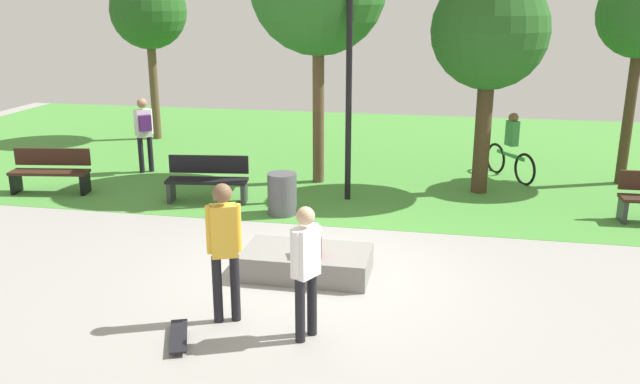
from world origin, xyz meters
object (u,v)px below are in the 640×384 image
(tree_slender_maple, at_px, (149,12))
(trash_bin, at_px, (282,194))
(skateboard_by_ledge, at_px, (179,336))
(skater_watching, at_px, (224,242))
(cyclist_on_bicycle, at_px, (511,151))
(skater_performing_trick, at_px, (306,263))
(park_bench_far_right, at_px, (51,170))
(park_bench_center_lawn, at_px, (208,178))
(concrete_ledge, at_px, (307,262))
(lamp_post, at_px, (349,56))
(pedestrian_with_backpack, at_px, (144,128))
(tree_broad_elm, at_px, (490,33))
(backpack_on_ledge, at_px, (313,245))

(tree_slender_maple, relative_size, trash_bin, 5.86)
(skateboard_by_ledge, distance_m, trash_bin, 4.89)
(skater_watching, xyz_separation_m, cyclist_on_bicycle, (4.04, 7.78, -0.43))
(skater_performing_trick, bearing_deg, park_bench_far_right, 142.62)
(skateboard_by_ledge, height_order, trash_bin, trash_bin)
(trash_bin, height_order, cyclist_on_bicycle, cyclist_on_bicycle)
(park_bench_center_lawn, xyz_separation_m, cyclist_on_bicycle, (6.06, 3.01, 0.15))
(concrete_ledge, distance_m, lamp_post, 4.70)
(pedestrian_with_backpack, bearing_deg, lamp_post, -13.73)
(tree_broad_elm, height_order, cyclist_on_bicycle, tree_broad_elm)
(backpack_on_ledge, relative_size, pedestrian_with_backpack, 0.18)
(tree_broad_elm, relative_size, trash_bin, 5.64)
(tree_broad_elm, bearing_deg, cyclist_on_bicycle, 61.00)
(park_bench_far_right, distance_m, cyclist_on_bicycle, 9.98)
(skater_watching, relative_size, tree_broad_elm, 0.40)
(concrete_ledge, distance_m, cyclist_on_bicycle, 7.05)
(skater_performing_trick, bearing_deg, concrete_ledge, 101.99)
(skateboard_by_ledge, relative_size, park_bench_center_lawn, 0.50)
(skater_watching, bearing_deg, tree_slender_maple, 118.66)
(skater_performing_trick, relative_size, skater_watching, 0.92)
(concrete_ledge, height_order, lamp_post, lamp_post)
(tree_slender_maple, height_order, lamp_post, lamp_post)
(concrete_ledge, height_order, backpack_on_ledge, backpack_on_ledge)
(backpack_on_ledge, relative_size, tree_slender_maple, 0.07)
(skateboard_by_ledge, bearing_deg, skater_performing_trick, 14.29)
(skater_watching, height_order, skateboard_by_ledge, skater_watching)
(backpack_on_ledge, xyz_separation_m, skater_watching, (-0.81, -1.44, 0.53))
(concrete_ledge, relative_size, pedestrian_with_backpack, 1.07)
(backpack_on_ledge, distance_m, skateboard_by_ledge, 2.43)
(skater_performing_trick, height_order, lamp_post, lamp_post)
(skater_watching, bearing_deg, concrete_ledge, 66.97)
(skater_watching, height_order, lamp_post, lamp_post)
(skater_performing_trick, height_order, park_bench_center_lawn, skater_performing_trick)
(park_bench_far_right, distance_m, trash_bin, 5.13)
(skater_watching, relative_size, lamp_post, 0.38)
(pedestrian_with_backpack, height_order, cyclist_on_bicycle, pedestrian_with_backpack)
(skateboard_by_ledge, height_order, cyclist_on_bicycle, cyclist_on_bicycle)
(cyclist_on_bicycle, bearing_deg, tree_broad_elm, -119.00)
(concrete_ledge, xyz_separation_m, skateboard_by_ledge, (-1.08, -2.21, -0.13))
(skater_performing_trick, xyz_separation_m, trash_bin, (-1.44, 4.50, -0.56))
(cyclist_on_bicycle, bearing_deg, skateboard_by_ledge, -117.89)
(skater_performing_trick, bearing_deg, cyclist_on_bicycle, 69.68)
(skater_watching, distance_m, tree_slender_maple, 12.03)
(skater_watching, height_order, tree_broad_elm, tree_broad_elm)
(backpack_on_ledge, height_order, skater_performing_trick, skater_performing_trick)
(tree_slender_maple, bearing_deg, skater_watching, -61.34)
(tree_slender_maple, distance_m, trash_bin, 8.64)
(skater_performing_trick, height_order, skateboard_by_ledge, skater_performing_trick)
(tree_slender_maple, bearing_deg, cyclist_on_bicycle, -14.74)
(park_bench_far_right, xyz_separation_m, tree_broad_elm, (8.80, 1.74, 2.78))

